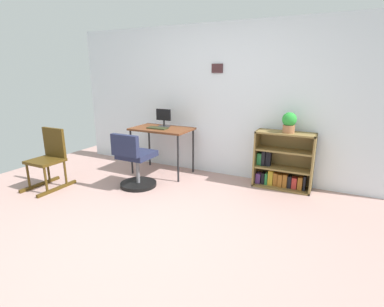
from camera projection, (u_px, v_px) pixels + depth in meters
ground_plane at (140, 233)px, 3.03m from camera, size 6.24×6.24×0.00m
wall_back at (219, 102)px, 4.58m from camera, size 5.20×0.12×2.30m
desk at (162, 132)px, 4.66m from camera, size 0.94×0.58×0.74m
monitor at (164, 118)px, 4.72m from camera, size 0.26×0.20×0.29m
keyboard at (157, 128)px, 4.59m from camera, size 0.32×0.15×0.02m
office_chair at (135, 164)px, 4.14m from camera, size 0.52×0.55×0.80m
rocking_chair at (49, 158)px, 4.16m from camera, size 0.42×0.64×0.84m
bookshelf_low at (282, 163)px, 4.16m from camera, size 0.79×0.30×0.81m
potted_plant_on_shelf at (289, 122)px, 3.94m from camera, size 0.19×0.19×0.28m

